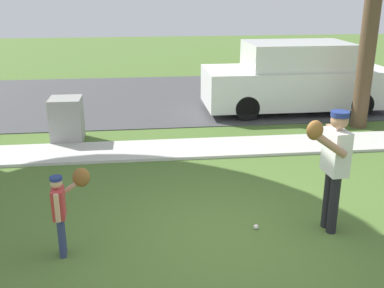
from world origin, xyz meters
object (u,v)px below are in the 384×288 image
at_px(person_child, 64,202).
at_px(baseball, 256,227).
at_px(parked_van_white, 295,79).
at_px(person_adult, 333,159).
at_px(utility_cabinet, 67,120).

relative_size(person_child, baseball, 15.28).
relative_size(person_child, parked_van_white, 0.23).
distance_m(person_child, baseball, 2.70).
height_order(baseball, parked_van_white, parked_van_white).
distance_m(person_adult, parked_van_white, 6.79).
height_order(person_adult, baseball, person_adult).
bearing_deg(parked_van_white, utility_cabinet, -161.45).
xyz_separation_m(person_child, utility_cabinet, (-0.63, 4.75, -0.24)).
relative_size(baseball, parked_van_white, 0.01).
bearing_deg(parked_van_white, person_adult, -104.75).
distance_m(person_child, parked_van_white, 8.58).
height_order(person_child, parked_van_white, parked_van_white).
bearing_deg(person_child, person_adult, -0.79).
bearing_deg(utility_cabinet, person_child, -82.45).
height_order(person_child, utility_cabinet, person_child).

